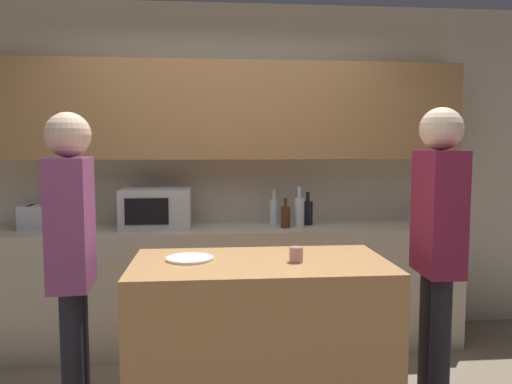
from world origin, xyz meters
name	(u,v)px	position (x,y,z in m)	size (l,w,h in m)	color
back_wall	(224,148)	(0.00, 1.66, 1.54)	(6.40, 0.40, 2.70)	beige
back_counter	(226,286)	(0.00, 1.39, 0.47)	(3.60, 0.62, 0.93)	#B7AD99
kitchen_island	(260,344)	(0.15, 0.21, 0.47)	(1.38, 0.74, 0.93)	#B27F4C
microwave	(156,208)	(-0.52, 1.39, 1.08)	(0.52, 0.39, 0.30)	#B7BABC
toaster	(38,217)	(-1.39, 1.39, 1.02)	(0.26, 0.16, 0.18)	silver
potted_plant	(419,199)	(1.54, 1.39, 1.13)	(0.14, 0.14, 0.39)	silver
bottle_0	(274,211)	(0.39, 1.46, 1.04)	(0.07, 0.07, 0.28)	silver
bottle_1	(286,216)	(0.46, 1.30, 1.02)	(0.07, 0.07, 0.22)	#472814
bottle_2	(299,211)	(0.57, 1.33, 1.05)	(0.08, 0.08, 0.31)	silver
bottle_3	(308,212)	(0.65, 1.43, 1.03)	(0.08, 0.08, 0.26)	black
plate_on_island	(190,259)	(-0.23, 0.27, 0.94)	(0.26, 0.26, 0.01)	white
cup_0	(296,255)	(0.34, 0.16, 0.97)	(0.07, 0.07, 0.08)	tan
person_left	(72,249)	(-0.82, 0.15, 1.03)	(0.23, 0.35, 1.72)	black
person_center	(438,237)	(1.12, 0.16, 1.06)	(0.23, 0.35, 1.76)	black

